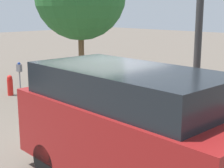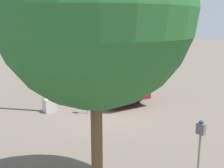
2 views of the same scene
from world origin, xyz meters
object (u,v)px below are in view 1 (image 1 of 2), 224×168
Objects in this scene: lamp_post at (197,71)px; parking_meter_far at (19,72)px; fire_hydrant at (10,85)px; parking_meter_near at (132,102)px; parked_van at (130,125)px.

parking_meter_far is at bearing -170.97° from lamp_post.
fire_hydrant is at bearing -172.57° from lamp_post.
parking_meter_near is 1.74m from lamp_post.
lamp_post reaches higher than parking_meter_far.
parking_meter_far is 0.30× the size of parked_van.
parking_meter_near is at bearing -1.50° from fire_hydrant.
lamp_post reaches higher than parking_meter_near.
parked_van reaches higher than parking_meter_far.
lamp_post is at bearing 1.91° from parking_meter_far.
parking_meter_near is at bearing -8.09° from parking_meter_far.
parking_meter_near is at bearing 132.63° from parked_van.
parked_van is (6.98, -1.92, 0.18)m from parking_meter_far.
parking_meter_near reaches higher than fire_hydrant.
parked_van is at bearing -80.88° from lamp_post.
parking_meter_far is at bearing 167.02° from parked_van.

